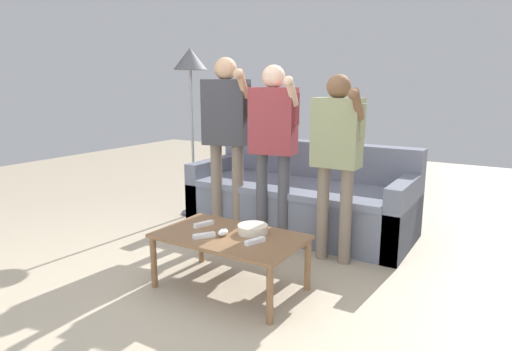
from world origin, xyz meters
The scene contains 12 objects.
ground_plane centered at (0.00, 0.00, 0.00)m, with size 12.00×12.00×0.00m, color tan.
couch centered at (-0.17, 1.35, 0.29)m, with size 2.11×0.90×0.83m.
coffee_table centered at (-0.03, -0.07, 0.35)m, with size 1.00×0.59×0.39m.
snack_bowl centered at (0.09, 0.04, 0.42)m, with size 0.21×0.21×0.06m, color beige.
game_remote_nunchuk centered at (-0.05, -0.11, 0.42)m, with size 0.06×0.09×0.05m.
floor_lamp centered at (-1.40, 1.21, 1.53)m, with size 0.35×0.35×1.76m.
player_left centered at (-0.71, 0.87, 1.03)m, with size 0.52×0.36×1.63m.
player_center centered at (-0.21, 0.85, 0.98)m, with size 0.49×0.34×1.56m.
player_right centered at (0.40, 0.77, 0.93)m, with size 0.44×0.34×1.47m.
game_remote_wand_near centered at (0.21, -0.12, 0.41)m, with size 0.08×0.15×0.03m.
game_remote_wand_far centered at (-0.14, -0.21, 0.41)m, with size 0.12×0.14×0.03m.
game_remote_wand_spare centered at (-0.29, -0.02, 0.41)m, with size 0.08×0.16×0.03m.
Camera 1 is at (1.63, -2.43, 1.41)m, focal length 31.02 mm.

